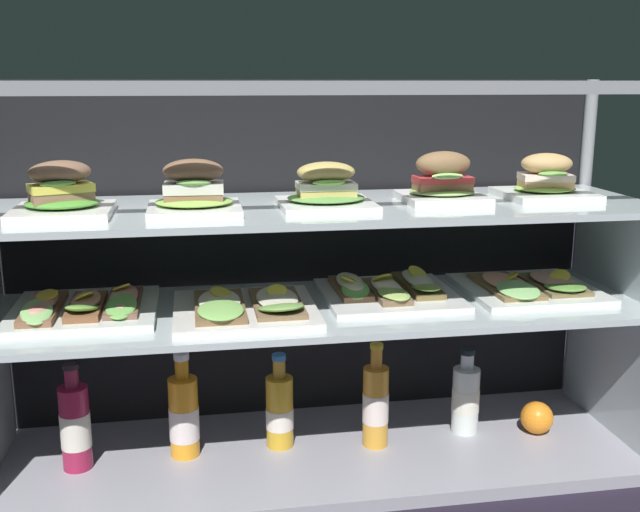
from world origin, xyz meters
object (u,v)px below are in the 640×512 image
Objects in this scene: juice_bottle_front_second at (466,398)px; orange_fruit_beside_bottles at (537,418)px; juice_bottle_near_post at (75,426)px; plated_roll_sandwich_near_right_corner at (545,182)px; plated_roll_sandwich_center at (62,197)px; plated_roll_sandwich_mid_right at (443,184)px; open_sandwich_tray_right_of_center at (388,290)px; open_sandwich_tray_far_right at (246,307)px; juice_bottle_back_right at (184,416)px; plated_roll_sandwich_near_left_corner at (194,194)px; open_sandwich_tray_left_of_center at (530,287)px; juice_bottle_back_center at (280,411)px; open_sandwich_tray_far_left at (83,307)px; juice_bottle_back_left at (375,404)px; plated_roll_sandwich_left_of_center at (326,191)px.

orange_fruit_beside_bottles is (0.18, -0.04, -0.05)m from juice_bottle_front_second.
plated_roll_sandwich_near_right_corner is at bearing 0.16° from juice_bottle_near_post.
plated_roll_sandwich_center is at bearing -175.10° from juice_bottle_front_second.
orange_fruit_beside_bottles is (0.27, -0.01, -0.60)m from plated_roll_sandwich_mid_right.
open_sandwich_tray_far_right is at bearing -167.44° from open_sandwich_tray_right_of_center.
plated_roll_sandwich_near_right_corner is 0.80× the size of juice_bottle_near_post.
plated_roll_sandwich_near_left_corner is at bearing -61.90° from juice_bottle_back_right.
plated_roll_sandwich_near_right_corner is 0.64× the size of open_sandwich_tray_far_right.
plated_roll_sandwich_near_left_corner is 0.55m from juice_bottle_back_right.
juice_bottle_near_post is (-0.74, -0.02, -0.28)m from open_sandwich_tray_right_of_center.
juice_bottle_front_second is (0.70, 0.00, -0.01)m from juice_bottle_back_right.
plated_roll_sandwich_center and plated_roll_sandwich_near_left_corner have the same top height.
open_sandwich_tray_left_of_center is at bearing -177.10° from plated_roll_sandwich_near_right_corner.
juice_bottle_back_right is at bearing -178.10° from juice_bottle_back_center.
juice_bottle_back_center is (0.19, 0.09, -0.55)m from plated_roll_sandwich_near_left_corner.
juice_bottle_back_center is at bearing 10.31° from plated_roll_sandwich_center.
juice_bottle_back_center is at bearing 177.55° from open_sandwich_tray_left_of_center.
plated_roll_sandwich_mid_right reaches higher than juice_bottle_back_center.
plated_roll_sandwich_center is 0.59m from juice_bottle_back_right.
open_sandwich_tray_right_of_center is (-0.12, 0.03, -0.26)m from plated_roll_sandwich_mid_right.
plated_roll_sandwich_center reaches higher than plated_roll_sandwich_near_right_corner.
open_sandwich_tray_left_of_center is 0.34m from orange_fruit_beside_bottles.
juice_bottle_back_left is (0.67, -0.01, -0.28)m from open_sandwich_tray_far_left.
open_sandwich_tray_far_left is 0.70m from open_sandwich_tray_right_of_center.
open_sandwich_tray_far_right reaches higher than juice_bottle_back_left.
plated_roll_sandwich_center is at bearing -175.79° from juice_bottle_back_left.
open_sandwich_tray_far_left is (-0.82, 0.01, -0.26)m from plated_roll_sandwich_mid_right.
juice_bottle_front_second is at bearing 170.78° from open_sandwich_tray_left_of_center.
plated_roll_sandwich_center reaches higher than plated_roll_sandwich_left_of_center.
open_sandwich_tray_far_left is at bearing -178.18° from open_sandwich_tray_right_of_center.
open_sandwich_tray_right_of_center is at bearing -1.04° from juice_bottle_back_center.
plated_roll_sandwich_left_of_center reaches higher than open_sandwich_tray_far_left.
open_sandwich_tray_right_of_center is 0.79m from juice_bottle_near_post.
open_sandwich_tray_far_left reaches higher than juice_bottle_near_post.
juice_bottle_front_second is at bearing 166.83° from orange_fruit_beside_bottles.
open_sandwich_tray_right_of_center is at bearing -179.57° from juice_bottle_front_second.
open_sandwich_tray_left_of_center is at bearing 4.53° from open_sandwich_tray_far_right.
open_sandwich_tray_right_of_center is at bearing 20.26° from plated_roll_sandwich_left_of_center.
plated_roll_sandwich_left_of_center reaches higher than juice_bottle_near_post.
plated_roll_sandwich_mid_right is 0.91× the size of plated_roll_sandwich_near_right_corner.
plated_roll_sandwich_near_left_corner is at bearing -1.26° from plated_roll_sandwich_center.
open_sandwich_tray_far_left is (0.02, 0.06, -0.25)m from plated_roll_sandwich_center.
plated_roll_sandwich_near_left_corner reaches higher than juice_bottle_near_post.
plated_roll_sandwich_near_right_corner is 1.23m from juice_bottle_near_post.
open_sandwich_tray_left_of_center is 1.33× the size of juice_bottle_back_center.
plated_roll_sandwich_near_left_corner is 0.76× the size of juice_bottle_back_right.
open_sandwich_tray_far_right is at bearing -175.53° from plated_roll_sandwich_near_right_corner.
open_sandwich_tray_right_of_center reaches higher than open_sandwich_tray_far_left.
open_sandwich_tray_far_right is (0.10, 0.01, -0.26)m from plated_roll_sandwich_near_left_corner.
plated_roll_sandwich_mid_right reaches higher than juice_bottle_back_right.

